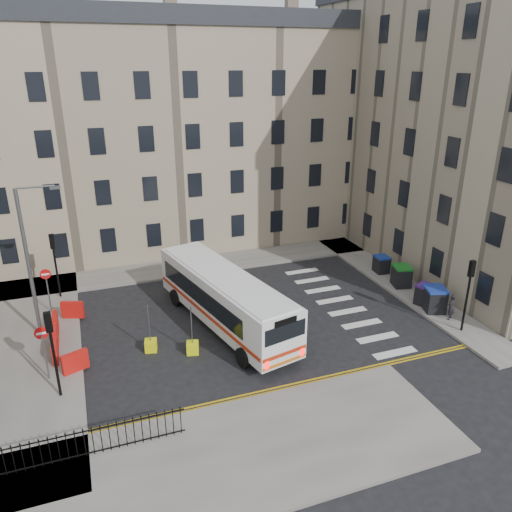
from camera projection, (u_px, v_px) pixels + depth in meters
ground at (278, 313)px, 29.38m from camera, size 120.00×120.00×0.00m
pavement_north at (152, 272)px, 34.94m from camera, size 36.00×3.20×0.15m
pavement_east at (372, 267)px, 35.72m from camera, size 2.40×26.00×0.15m
pavement_west at (20, 348)px, 25.75m from camera, size 6.00×22.00×0.15m
pavement_sw at (205, 463)px, 18.38m from camera, size 20.00×6.00×0.15m
terrace_north at (115, 135)px, 37.52m from camera, size 38.30×10.80×17.20m
corner_east at (495, 123)px, 36.28m from camera, size 17.80×24.30×19.20m
traffic_light_east at (469, 285)px, 26.26m from camera, size 0.28×0.22×4.10m
traffic_light_nw at (54, 256)px, 30.17m from camera, size 0.28×0.22×4.10m
traffic_light_sw at (52, 342)px, 20.99m from camera, size 0.28×0.22×4.10m
streetlamp at (28, 262)px, 25.38m from camera, size 0.50×0.22×8.14m
no_entry_north at (47, 282)px, 28.55m from camera, size 0.60×0.08×3.00m
no_entry_south at (43, 342)px, 22.44m from camera, size 0.60×0.08×3.00m
roadworks_barriers at (63, 335)px, 25.79m from camera, size 1.66×6.26×1.00m
iron_railings at (80, 444)px, 18.34m from camera, size 7.80×0.04×1.20m
bus at (224, 297)px, 27.40m from camera, size 5.04×11.58×3.08m
wheelie_bin_a at (434, 299)px, 29.15m from camera, size 1.49×1.60×1.45m
wheelie_bin_b at (426, 295)px, 29.88m from camera, size 1.36×1.44×1.27m
wheelie_bin_c at (401, 276)px, 32.38m from camera, size 1.36×1.48×1.37m
wheelie_bin_d at (402, 276)px, 32.62m from camera, size 1.06×1.18×1.17m
wheelie_bin_e at (381, 264)px, 34.51m from camera, size 1.00×1.12×1.16m
pedestrian at (451, 307)px, 28.16m from camera, size 0.67×0.60×1.54m
bollard_yellow at (193, 348)px, 25.31m from camera, size 0.73×0.73×0.60m
bollard_chevron at (151, 345)px, 25.52m from camera, size 0.71×0.71×0.60m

